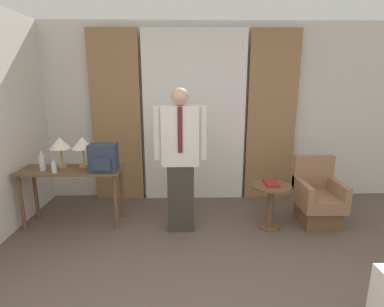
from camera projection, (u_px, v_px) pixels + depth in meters
The scene contains 14 objects.
wall_back at pixel (194, 113), 4.68m from camera, with size 10.00×0.06×2.70m.
curtain_sheer_center at pixel (194, 118), 4.56m from camera, with size 1.55×0.06×2.58m.
curtain_drape_left at pixel (116, 118), 4.54m from camera, with size 0.74×0.06×2.58m.
curtain_drape_right at pixel (271, 118), 4.59m from camera, with size 0.74×0.06×2.58m.
desk at pixel (72, 178), 3.85m from camera, with size 1.29×0.48×0.75m.
table_lamp_left at pixel (60, 144), 3.83m from camera, with size 0.27×0.27×0.40m.
table_lamp_right at pixel (83, 144), 3.83m from camera, with size 0.27×0.27×0.40m.
bottle_near_edge at pixel (42, 162), 3.74m from camera, with size 0.07×0.07×0.25m.
bottle_by_lamp at pixel (54, 168), 3.64m from camera, with size 0.06×0.06×0.17m.
backpack at pixel (103, 158), 3.69m from camera, with size 0.33×0.25×0.34m.
person at pixel (180, 156), 3.59m from camera, with size 0.64×0.21×1.77m.
armchair at pixel (317, 199), 3.95m from camera, with size 0.53×0.60×0.86m.
side_table at pixel (271, 199), 3.77m from camera, with size 0.49×0.49×0.58m.
book at pixel (271, 183), 3.75m from camera, with size 0.16×0.24×0.03m.
Camera 1 is at (-0.12, -1.66, 1.85)m, focal length 28.00 mm.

